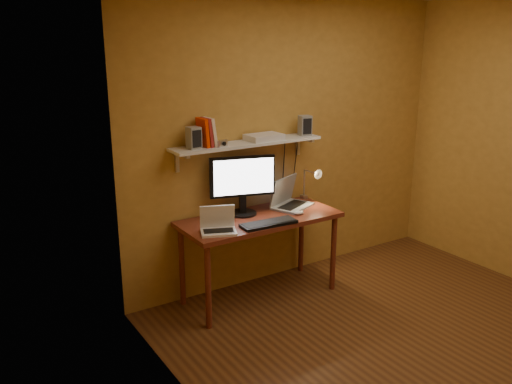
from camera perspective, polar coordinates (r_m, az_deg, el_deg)
room at (r=3.94m, az=17.61°, el=1.40°), size 3.44×3.24×2.64m
desk at (r=4.69m, az=0.41°, el=-3.62°), size 1.40×0.60×0.75m
wall_shelf at (r=4.66m, az=-0.88°, el=5.11°), size 1.40×0.25×0.21m
monitor at (r=4.65m, az=-1.43°, el=1.04°), size 0.56×0.30×0.52m
laptop at (r=4.93m, az=3.42°, el=-0.72°), size 0.44×0.39×0.27m
netbook at (r=4.31m, az=-4.02°, el=-3.46°), size 0.33×0.29×0.21m
keyboard at (r=4.47m, az=1.35°, el=-3.34°), size 0.49×0.19×0.03m
mouse at (r=4.73m, az=4.54°, el=-2.19°), size 0.10×0.08×0.03m
desk_lamp at (r=5.07m, az=5.90°, el=1.30°), size 0.09×0.23×0.38m
speaker_left at (r=4.38m, az=-6.57°, el=5.68°), size 0.10×0.10×0.18m
speaker_right at (r=4.97m, az=5.17°, el=6.99°), size 0.12×0.12×0.18m
books at (r=4.46m, az=-5.24°, el=6.28°), size 0.13×0.16×0.24m
shelf_camera at (r=4.45m, az=-3.53°, el=5.13°), size 0.10×0.06×0.06m
router at (r=4.74m, az=0.85°, el=5.80°), size 0.32×0.22×0.05m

